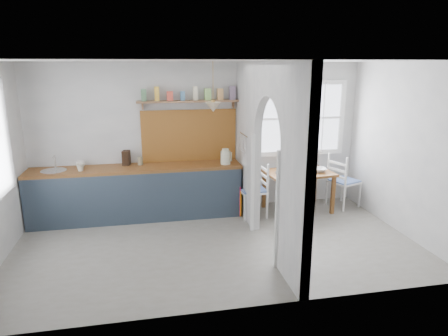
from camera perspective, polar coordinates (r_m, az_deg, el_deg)
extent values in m
cube|color=gray|center=(5.95, -0.99, -10.84)|extent=(5.80, 3.20, 0.01)
cube|color=silver|center=(5.37, -1.12, 15.07)|extent=(5.80, 3.20, 0.01)
cube|color=silver|center=(7.07, -3.34, 4.35)|extent=(5.80, 0.01, 2.60)
cube|color=silver|center=(4.01, 2.99, -3.70)|extent=(5.80, 0.01, 2.60)
cube|color=silver|center=(6.66, 24.37, 2.42)|extent=(0.01, 3.20, 2.60)
cube|color=silver|center=(4.58, 10.29, -1.56)|extent=(0.12, 0.80, 2.60)
cube|color=silver|center=(6.62, 3.40, 3.65)|extent=(0.12, 1.20, 2.60)
cube|color=silver|center=(5.37, 6.77, 9.36)|extent=(0.12, 1.20, 1.05)
cube|color=brown|center=(6.80, -12.40, -0.04)|extent=(3.50, 0.60, 0.05)
cube|color=#2E3947|center=(6.66, -12.23, -4.40)|extent=(3.50, 0.03, 0.85)
cube|color=black|center=(6.98, -12.20, -3.52)|extent=(3.46, 0.45, 0.85)
cylinder|color=silver|center=(6.96, -23.16, -0.45)|extent=(0.40, 0.40, 0.02)
cube|color=brown|center=(7.01, -4.99, 4.65)|extent=(1.65, 0.03, 0.90)
cube|color=brown|center=(6.85, -5.02, 9.48)|extent=(1.75, 0.20, 0.03)
cube|color=#365E3A|center=(6.80, -11.39, 10.10)|extent=(0.09, 0.09, 0.18)
cube|color=gold|center=(6.80, -9.57, 10.19)|extent=(0.09, 0.09, 0.18)
cube|color=red|center=(6.81, -7.75, 10.26)|extent=(0.09, 0.09, 0.18)
cube|color=teal|center=(6.83, -5.94, 10.33)|extent=(0.09, 0.09, 0.18)
cube|color=#F6E4BB|center=(6.85, -4.14, 10.38)|extent=(0.09, 0.09, 0.18)
cube|color=#7DB154|center=(6.88, -2.35, 10.42)|extent=(0.09, 0.09, 0.18)
cube|color=tan|center=(6.91, -0.58, 10.46)|extent=(0.09, 0.09, 0.18)
cube|color=slate|center=(6.96, 1.18, 10.48)|extent=(0.09, 0.09, 0.18)
cone|color=#F4E4C3|center=(6.57, -1.56, 8.70)|extent=(0.26, 0.26, 0.16)
cylinder|color=silver|center=(6.48, 2.87, 4.76)|extent=(0.02, 0.50, 0.02)
imported|color=beige|center=(6.77, -19.83, 0.08)|extent=(0.16, 0.16, 0.12)
imported|color=white|center=(6.99, -19.84, 0.49)|extent=(0.18, 0.18, 0.11)
cube|color=black|center=(6.94, -13.79, 1.43)|extent=(0.14, 0.18, 0.25)
cylinder|color=#796E50|center=(6.90, -11.87, 1.00)|extent=(0.10, 0.10, 0.14)
cube|color=#B11D4E|center=(6.86, 2.31, -4.83)|extent=(0.02, 0.03, 0.53)
cube|color=orange|center=(6.82, 2.40, -5.15)|extent=(0.02, 0.03, 0.44)
imported|color=silver|center=(7.22, 13.36, -0.25)|extent=(0.32, 0.32, 0.07)
imported|color=#53734C|center=(6.96, 9.20, -0.51)|extent=(0.12, 0.12, 0.08)
cylinder|color=#2C2928|center=(7.01, 7.99, -0.66)|extent=(0.21, 0.21, 0.01)
imported|color=#3F2450|center=(7.35, 10.68, 0.60)|extent=(0.17, 0.17, 0.17)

